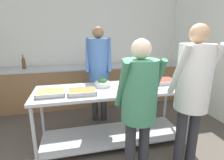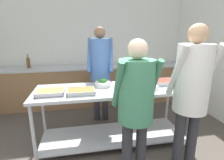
% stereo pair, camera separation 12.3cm
% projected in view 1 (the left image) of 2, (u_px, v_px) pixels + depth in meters
% --- Properties ---
extents(wall_rear, '(4.85, 0.06, 2.65)m').
position_uv_depth(wall_rear, '(88.00, 49.00, 4.42)').
color(wall_rear, silver).
rests_on(wall_rear, ground_plane).
extents(back_counter, '(4.69, 0.65, 0.94)m').
position_uv_depth(back_counter, '(91.00, 85.00, 4.29)').
color(back_counter, olive).
rests_on(back_counter, ground_plane).
extents(serving_counter, '(2.29, 0.79, 0.90)m').
position_uv_depth(serving_counter, '(114.00, 106.00, 2.68)').
color(serving_counter, '#ADAFB5').
rests_on(serving_counter, ground_plane).
extents(serving_tray_roast, '(0.36, 0.29, 0.05)m').
position_uv_depth(serving_tray_roast, '(51.00, 93.00, 2.31)').
color(serving_tray_roast, '#ADAFB5').
rests_on(serving_tray_roast, serving_counter).
extents(serving_tray_greens, '(0.37, 0.27, 0.05)m').
position_uv_depth(serving_tray_greens, '(82.00, 92.00, 2.36)').
color(serving_tray_greens, '#ADAFB5').
rests_on(serving_tray_greens, serving_counter).
extents(broccoli_bowl, '(0.24, 0.24, 0.12)m').
position_uv_depth(broccoli_bowl, '(103.00, 83.00, 2.69)').
color(broccoli_bowl, silver).
rests_on(broccoli_bowl, serving_counter).
extents(sauce_pan, '(0.36, 0.22, 0.07)m').
position_uv_depth(sauce_pan, '(130.00, 87.00, 2.51)').
color(sauce_pan, '#ADAFB5').
rests_on(sauce_pan, serving_counter).
extents(plate_stack, '(0.23, 0.23, 0.05)m').
position_uv_depth(plate_stack, '(150.00, 87.00, 2.60)').
color(plate_stack, white).
rests_on(plate_stack, serving_counter).
extents(serving_tray_vegetables, '(0.38, 0.32, 0.05)m').
position_uv_depth(serving_tray_vegetables, '(163.00, 81.00, 2.89)').
color(serving_tray_vegetables, '#ADAFB5').
rests_on(serving_tray_vegetables, serving_counter).
extents(guest_serving_left, '(0.50, 0.39, 1.65)m').
position_uv_depth(guest_serving_left, '(139.00, 98.00, 1.91)').
color(guest_serving_left, '#2D2D33').
rests_on(guest_serving_left, ground_plane).
extents(guest_serving_right, '(0.48, 0.38, 1.80)m').
position_uv_depth(guest_serving_right, '(193.00, 86.00, 2.00)').
color(guest_serving_right, '#2D2D33').
rests_on(guest_serving_right, ground_plane).
extents(cook_behind_counter, '(0.52, 0.42, 1.81)m').
position_uv_depth(cook_behind_counter, '(99.00, 65.00, 3.28)').
color(cook_behind_counter, '#2D2D33').
rests_on(cook_behind_counter, ground_plane).
extents(water_bottle, '(0.08, 0.08, 0.31)m').
position_uv_depth(water_bottle, '(24.00, 62.00, 3.83)').
color(water_bottle, brown).
rests_on(water_bottle, back_counter).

